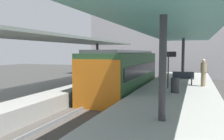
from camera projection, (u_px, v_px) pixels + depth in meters
ground_plane at (106, 108)px, 13.43m from camera, size 80.00×80.00×0.00m
platform_left at (49, 95)px, 14.66m from camera, size 4.40×28.00×1.00m
platform_right at (175, 104)px, 12.13m from camera, size 4.40×28.00×1.00m
track_ballast at (106, 106)px, 13.42m from camera, size 3.20×28.00×0.20m
rail_near_side at (94, 102)px, 13.65m from camera, size 0.08×28.00×0.14m
rail_far_side at (118, 104)px, 13.17m from camera, size 0.08×28.00×0.14m
commuter_train at (124, 72)px, 16.76m from camera, size 2.78×10.31×3.10m
canopy_left at (60, 40)px, 15.71m from camera, size 4.18×21.00×3.13m
canopy_right at (178, 31)px, 13.15m from camera, size 4.18×21.00×3.47m
platform_bench at (183, 78)px, 15.78m from camera, size 1.40×0.41×0.86m
platform_sign at (168, 61)px, 14.08m from camera, size 0.90×0.08×2.21m
litter_bin at (175, 85)px, 12.62m from camera, size 0.44×0.44×0.80m
passenger_near_bench at (203, 72)px, 14.91m from camera, size 0.36×0.36×1.74m
station_building_backdrop at (162, 35)px, 31.69m from camera, size 18.00×6.00×11.00m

